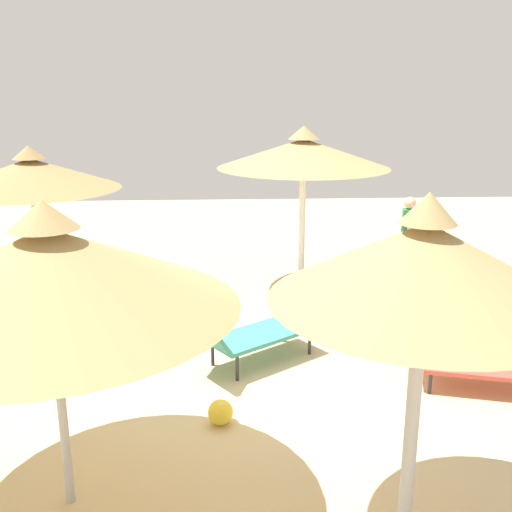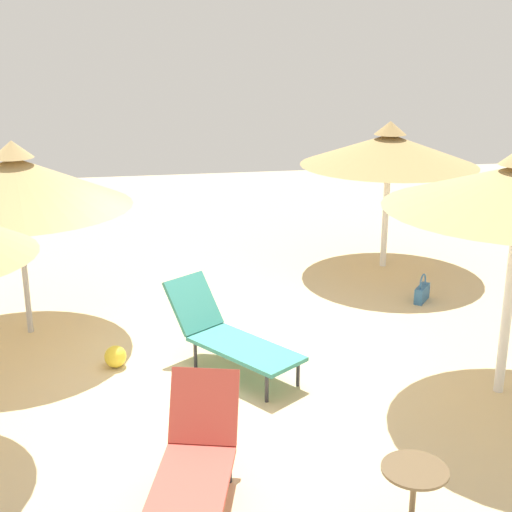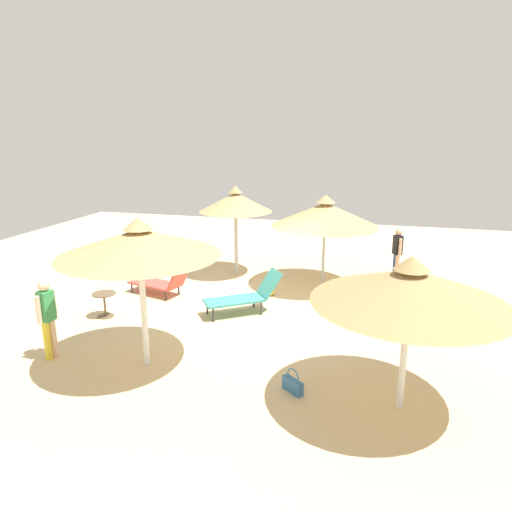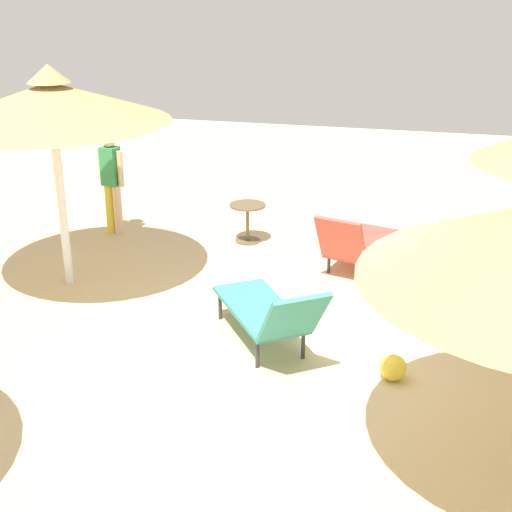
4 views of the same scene
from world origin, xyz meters
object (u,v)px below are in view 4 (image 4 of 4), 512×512
at_px(lounge_chair_far_right, 357,243).
at_px(side_table_round, 248,216).
at_px(beach_ball, 393,368).
at_px(person_standing_center, 112,178).
at_px(parasol_umbrella_far_left, 51,102).
at_px(lounge_chair_front, 270,312).

height_order(lounge_chair_far_right, side_table_round, lounge_chair_far_right).
distance_m(lounge_chair_far_right, side_table_round, 1.84).
distance_m(side_table_round, beach_ball, 4.22).
relative_size(person_standing_center, beach_ball, 5.88).
distance_m(parasol_umbrella_far_left, beach_ball, 5.03).
height_order(lounge_chair_front, beach_ball, lounge_chair_front).
height_order(lounge_chair_front, person_standing_center, person_standing_center).
bearing_deg(parasol_umbrella_far_left, lounge_chair_front, 159.69).
xyz_separation_m(parasol_umbrella_far_left, beach_ball, (-4.29, 1.38, -2.23)).
height_order(parasol_umbrella_far_left, side_table_round, parasol_umbrella_far_left).
distance_m(parasol_umbrella_far_left, person_standing_center, 2.43).
bearing_deg(parasol_umbrella_far_left, lounge_chair_far_right, -158.61).
relative_size(lounge_chair_far_right, beach_ball, 6.89).
height_order(lounge_chair_front, side_table_round, lounge_chair_front).
xyz_separation_m(lounge_chair_far_right, beach_ball, (-0.70, 2.79, -0.25)).
bearing_deg(beach_ball, lounge_chair_far_right, -75.97).
relative_size(lounge_chair_far_right, side_table_round, 3.17).
distance_m(parasol_umbrella_far_left, side_table_round, 3.42).
distance_m(parasol_umbrella_far_left, lounge_chair_front, 3.68).
distance_m(parasol_umbrella_far_left, lounge_chair_far_right, 4.34).
bearing_deg(parasol_umbrella_far_left, side_table_round, -132.27).
relative_size(parasol_umbrella_far_left, person_standing_center, 1.81).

